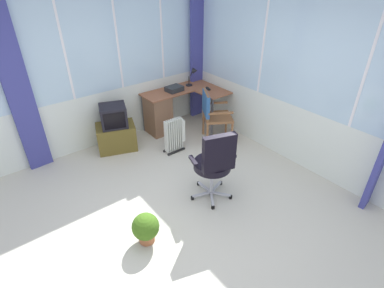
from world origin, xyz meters
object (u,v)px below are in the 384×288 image
at_px(paper_tray, 174,89).
at_px(potted_plant, 146,228).
at_px(office_chair, 215,161).
at_px(wooden_armchair, 211,110).
at_px(desk, 162,111).
at_px(tv_on_stand, 116,130).
at_px(desk_lamp, 194,74).
at_px(tv_remote, 208,89).
at_px(space_heater, 175,135).

bearing_deg(paper_tray, potted_plant, -131.99).
xyz_separation_m(office_chair, potted_plant, (-1.11, -0.07, -0.41)).
height_order(wooden_armchair, potted_plant, wooden_armchair).
relative_size(desk, tv_on_stand, 1.74).
bearing_deg(desk_lamp, office_chair, -121.73).
bearing_deg(wooden_armchair, desk, 121.08).
distance_m(tv_remote, space_heater, 1.22).
bearing_deg(wooden_armchair, space_heater, 172.52).
distance_m(paper_tray, wooden_armchair, 0.86).
bearing_deg(tv_on_stand, potted_plant, -107.19).
height_order(wooden_armchair, space_heater, wooden_armchair).
height_order(desk, office_chair, office_chair).
bearing_deg(wooden_armchair, tv_remote, 54.84).
xyz_separation_m(desk, space_heater, (-0.22, -0.72, -0.12)).
bearing_deg(potted_plant, paper_tray, 48.01).
bearing_deg(paper_tray, tv_remote, -29.52).
bearing_deg(wooden_armchair, potted_plant, -148.12).
distance_m(tv_on_stand, space_heater, 1.02).
bearing_deg(wooden_armchair, tv_on_stand, 152.47).
height_order(paper_tray, wooden_armchair, wooden_armchair).
relative_size(paper_tray, space_heater, 0.50).
relative_size(office_chair, tv_on_stand, 1.31).
distance_m(desk_lamp, tv_on_stand, 1.85).
distance_m(wooden_armchair, potted_plant, 2.54).
bearing_deg(tv_on_stand, desk_lamp, 1.45).
xyz_separation_m(tv_on_stand, space_heater, (0.76, -0.68, -0.05)).
bearing_deg(space_heater, tv_on_stand, 138.39).
height_order(tv_remote, paper_tray, paper_tray).
xyz_separation_m(desk_lamp, paper_tray, (-0.47, -0.02, -0.18)).
bearing_deg(wooden_armchair, desk_lamp, 72.77).
bearing_deg(tv_remote, paper_tray, 170.50).
bearing_deg(paper_tray, desk, 176.20).
distance_m(office_chair, space_heater, 1.42).
bearing_deg(space_heater, office_chair, -102.85).
distance_m(paper_tray, potted_plant, 2.92).
bearing_deg(office_chair, potted_plant, -176.17).
relative_size(office_chair, potted_plant, 2.73).
xyz_separation_m(space_heater, potted_plant, (-1.41, -1.42, -0.09)).
bearing_deg(office_chair, tv_remote, 51.79).
xyz_separation_m(paper_tray, wooden_armchair, (0.22, -0.80, -0.21)).
distance_m(desk, tv_on_stand, 0.99).
relative_size(desk, office_chair, 1.33).
height_order(desk_lamp, tv_remote, desk_lamp).
relative_size(desk_lamp, tv_on_stand, 0.44).
relative_size(wooden_armchair, potted_plant, 2.41).
relative_size(tv_remote, office_chair, 0.14).
bearing_deg(desk, paper_tray, -3.80).
bearing_deg(potted_plant, space_heater, 45.14).
xyz_separation_m(desk, paper_tray, (0.28, -0.02, 0.38)).
xyz_separation_m(tv_remote, paper_tray, (-0.56, 0.32, 0.03)).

